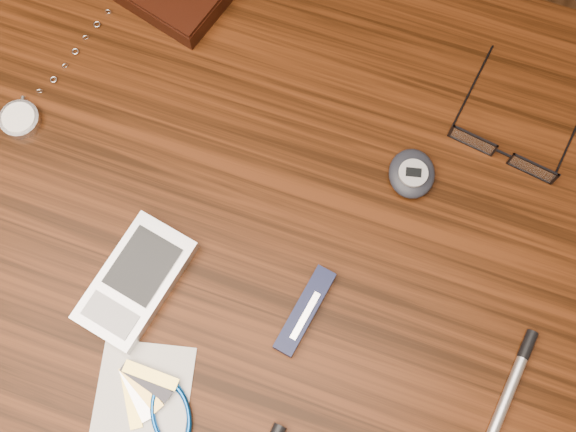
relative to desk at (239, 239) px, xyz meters
name	(u,v)px	position (x,y,z in m)	size (l,w,h in m)	color
ground	(260,324)	(0.00, 0.00, -0.65)	(3.80, 3.80, 0.00)	#472814
desk	(239,239)	(0.00, 0.00, 0.00)	(1.00, 0.70, 0.75)	#3B1909
eyeglasses	(505,149)	(0.24, 0.15, 0.11)	(0.13, 0.14, 0.03)	black
pocket_watch	(26,109)	(-0.25, 0.03, 0.11)	(0.10, 0.33, 0.01)	silver
pda_phone	(136,281)	(-0.06, -0.10, 0.11)	(0.09, 0.13, 0.02)	silver
pedometer	(412,174)	(0.16, 0.10, 0.11)	(0.06, 0.06, 0.02)	black
notepad_keys	(157,404)	(0.00, -0.20, 0.11)	(0.12, 0.12, 0.01)	silver
pocket_knife	(305,311)	(0.10, -0.07, 0.11)	(0.04, 0.09, 0.01)	black
silver_pen	(512,385)	(0.31, -0.07, 0.11)	(0.03, 0.13, 0.01)	silver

